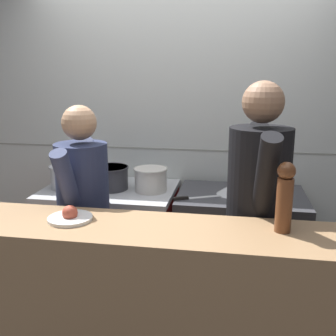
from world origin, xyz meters
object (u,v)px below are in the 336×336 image
object	(u,v)px
chef_sous	(257,217)
plated_dish_main	(70,216)
stock_pot	(66,176)
chefs_knife	(193,198)
oven_range	(112,241)
sauce_pot	(110,177)
braising_pot	(151,179)
pepper_mill	(285,196)
chef_head_cook	(84,217)
mixing_bowl_steel	(234,189)

from	to	relation	value
chef_sous	plated_dish_main	bearing A→B (deg)	-162.54
stock_pot	chefs_knife	bearing A→B (deg)	-6.68
oven_range	sauce_pot	distance (m)	0.54
plated_dish_main	chef_sous	xyz separation A→B (m)	(0.97, 0.40, -0.09)
stock_pot	chefs_knife	distance (m)	1.02
oven_range	chef_sous	world-z (taller)	chef_sous
braising_pot	pepper_mill	world-z (taller)	pepper_mill
stock_pot	chef_sous	distance (m)	1.55
sauce_pot	chef_head_cook	bearing A→B (deg)	-88.30
chefs_knife	chef_head_cook	world-z (taller)	chef_head_cook
oven_range	chefs_knife	world-z (taller)	chefs_knife
stock_pot	sauce_pot	bearing A→B (deg)	5.32
sauce_pot	chef_head_cook	world-z (taller)	chef_head_cook
plated_dish_main	pepper_mill	world-z (taller)	pepper_mill
mixing_bowl_steel	plated_dish_main	bearing A→B (deg)	-129.04
pepper_mill	chef_sous	xyz separation A→B (m)	(-0.10, 0.37, -0.25)
chefs_knife	plated_dish_main	world-z (taller)	plated_dish_main
braising_pot	chefs_knife	distance (m)	0.38
chef_sous	chefs_knife	bearing A→B (deg)	127.03
oven_range	pepper_mill	xyz separation A→B (m)	(1.19, -1.00, 0.76)
pepper_mill	chef_head_cook	distance (m)	1.27
braising_pot	chefs_knife	world-z (taller)	braising_pot
oven_range	sauce_pot	world-z (taller)	sauce_pot
stock_pot	plated_dish_main	world-z (taller)	plated_dish_main
chef_head_cook	braising_pot	bearing A→B (deg)	63.61
braising_pot	chef_head_cook	xyz separation A→B (m)	(-0.30, -0.59, -0.11)
plated_dish_main	sauce_pot	bearing A→B (deg)	96.48
sauce_pot	braising_pot	size ratio (longest dim) A/B	1.13
pepper_mill	chef_sous	distance (m)	0.45
stock_pot	plated_dish_main	size ratio (longest dim) A/B	1.09
plated_dish_main	braising_pot	bearing A→B (deg)	78.55
pepper_mill	chef_head_cook	xyz separation A→B (m)	(-1.16, 0.39, -0.33)
chef_head_cook	plated_dish_main	bearing A→B (deg)	-76.22
sauce_pot	chefs_knife	world-z (taller)	sauce_pot
chefs_knife	plated_dish_main	xyz separation A→B (m)	(-0.54, -0.87, 0.15)
braising_pot	stock_pot	bearing A→B (deg)	-177.53
chef_sous	chef_head_cook	bearing A→B (deg)	173.85
oven_range	stock_pot	distance (m)	0.64
mixing_bowl_steel	chef_head_cook	bearing A→B (deg)	-146.94
braising_pot	plated_dish_main	distance (m)	1.04
oven_range	braising_pot	world-z (taller)	braising_pot
plated_dish_main	chef_head_cook	distance (m)	0.46
stock_pot	mixing_bowl_steel	distance (m)	1.30
braising_pot	mixing_bowl_steel	distance (m)	0.63
mixing_bowl_steel	chef_sous	world-z (taller)	chef_sous
chefs_knife	chef_sous	world-z (taller)	chef_sous
chef_sous	pepper_mill	bearing A→B (deg)	-79.76
braising_pot	chef_sous	bearing A→B (deg)	-39.03
sauce_pot	pepper_mill	distance (m)	1.55
chef_head_cook	sauce_pot	bearing A→B (deg)	92.37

